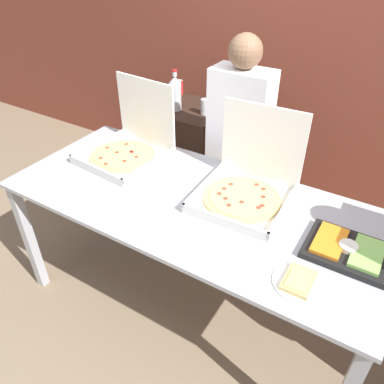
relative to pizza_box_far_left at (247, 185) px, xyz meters
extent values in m
plane|color=#847056|center=(-0.25, -0.18, -0.99)|extent=(16.00, 16.00, 0.00)
cube|color=brown|center=(-0.25, 1.52, 0.41)|extent=(10.00, 0.06, 2.80)
cube|color=#A8AAB2|center=(-0.25, -0.18, -0.10)|extent=(2.17, 0.95, 0.02)
cube|color=#A8AAB2|center=(-1.29, -0.61, -0.55)|extent=(0.06, 0.06, 0.88)
cube|color=#A8AAB2|center=(-1.29, 0.24, -0.55)|extent=(0.06, 0.06, 0.88)
cube|color=#A8AAB2|center=(0.79, 0.24, -0.55)|extent=(0.06, 0.06, 0.88)
cube|color=silver|center=(0.00, -0.06, -0.07)|extent=(0.51, 0.51, 0.02)
cube|color=silver|center=(0.01, -0.30, -0.04)|extent=(0.49, 0.04, 0.04)
cube|color=silver|center=(-0.23, -0.07, -0.04)|extent=(0.04, 0.49, 0.04)
cube|color=silver|center=(0.24, -0.05, -0.04)|extent=(0.04, 0.49, 0.04)
cube|color=silver|center=(-0.01, 0.19, 0.17)|extent=(0.49, 0.04, 0.47)
cylinder|color=#DBB26B|center=(0.00, -0.06, -0.06)|extent=(0.43, 0.43, 0.02)
cylinder|color=#EFCC70|center=(0.00, -0.06, -0.04)|extent=(0.37, 0.37, 0.00)
cylinder|color=#C13D2D|center=(0.13, -0.08, -0.04)|extent=(0.03, 0.03, 0.00)
cylinder|color=#C13D2D|center=(0.10, -0.01, -0.04)|extent=(0.03, 0.03, 0.00)
cylinder|color=#C13D2D|center=(0.07, 0.07, -0.04)|extent=(0.03, 0.03, 0.00)
cylinder|color=#C13D2D|center=(0.02, 0.09, -0.04)|extent=(0.03, 0.03, 0.00)
cylinder|color=#C13D2D|center=(-0.11, 0.01, -0.04)|extent=(0.03, 0.03, 0.00)
cylinder|color=#C13D2D|center=(-0.12, -0.05, -0.04)|extent=(0.03, 0.03, 0.00)
cylinder|color=#C13D2D|center=(-0.12, -0.11, -0.04)|extent=(0.03, 0.03, 0.00)
cylinder|color=#C13D2D|center=(-0.07, -0.13, -0.04)|extent=(0.03, 0.03, 0.00)
cylinder|color=#C13D2D|center=(-0.02, -0.17, -0.04)|extent=(0.03, 0.03, 0.00)
cylinder|color=#C13D2D|center=(0.02, -0.11, -0.04)|extent=(0.03, 0.03, 0.00)
cylinder|color=#C13D2D|center=(0.12, -0.11, -0.04)|extent=(0.03, 0.03, 0.00)
cube|color=silver|center=(-0.88, -0.04, -0.07)|extent=(0.53, 0.53, 0.02)
cube|color=silver|center=(-0.90, -0.27, -0.04)|extent=(0.48, 0.06, 0.04)
cube|color=silver|center=(-1.11, -0.02, -0.04)|extent=(0.06, 0.48, 0.04)
cube|color=silver|center=(-0.64, -0.06, -0.04)|extent=(0.06, 0.48, 0.04)
cube|color=silver|center=(-0.85, 0.21, 0.16)|extent=(0.48, 0.06, 0.46)
cylinder|color=#DBB26B|center=(-0.88, -0.04, -0.06)|extent=(0.43, 0.43, 0.02)
cylinder|color=#EFCC70|center=(-0.88, -0.04, -0.04)|extent=(0.37, 0.37, 0.00)
cylinder|color=#C13D2D|center=(-0.77, -0.02, -0.04)|extent=(0.03, 0.03, 0.00)
cylinder|color=#C13D2D|center=(-0.84, 0.01, -0.04)|extent=(0.03, 0.03, 0.00)
cylinder|color=#C13D2D|center=(-0.85, 0.02, -0.04)|extent=(0.03, 0.03, 0.00)
cylinder|color=#C13D2D|center=(-0.95, 0.08, -0.04)|extent=(0.03, 0.03, 0.00)
cylinder|color=#C13D2D|center=(-1.02, -0.03, -0.04)|extent=(0.03, 0.03, 0.00)
cylinder|color=#C13D2D|center=(-0.92, -0.04, -0.04)|extent=(0.03, 0.03, 0.00)
cylinder|color=#C13D2D|center=(-0.96, -0.16, -0.04)|extent=(0.03, 0.03, 0.00)
cylinder|color=#C13D2D|center=(-0.88, -0.19, -0.04)|extent=(0.03, 0.03, 0.00)
cylinder|color=#C13D2D|center=(-0.81, -0.11, -0.04)|extent=(0.03, 0.03, 0.00)
cylinder|color=white|center=(0.46, -0.46, -0.08)|extent=(0.23, 0.23, 0.01)
cube|color=#DBB26B|center=(0.46, -0.46, -0.07)|extent=(0.12, 0.17, 0.02)
cube|color=#EFCC70|center=(0.46, -0.48, -0.06)|extent=(0.09, 0.12, 0.01)
cube|color=black|center=(0.60, -0.17, -0.07)|extent=(0.38, 0.30, 0.03)
cube|color=orange|center=(0.51, -0.17, -0.05)|extent=(0.13, 0.24, 0.02)
cube|color=#8CC65B|center=(0.68, -0.17, -0.05)|extent=(0.13, 0.24, 0.02)
cylinder|color=white|center=(0.60, -0.17, -0.04)|extent=(0.09, 0.09, 0.02)
cube|color=black|center=(-0.91, 0.83, -0.51)|extent=(0.59, 0.53, 0.96)
cylinder|color=#B7BCC1|center=(-0.98, 0.74, 0.08)|extent=(0.10, 0.10, 0.22)
cone|color=#B7BCC1|center=(-0.98, 0.74, 0.21)|extent=(0.10, 0.10, 0.06)
cylinder|color=#B7BCC1|center=(-0.98, 0.74, 0.26)|extent=(0.03, 0.03, 0.04)
cylinder|color=red|center=(-0.98, 0.74, 0.28)|extent=(0.04, 0.04, 0.01)
cylinder|color=silver|center=(-0.73, 0.79, 0.03)|extent=(0.07, 0.07, 0.12)
cylinder|color=silver|center=(-0.73, 0.79, 0.09)|extent=(0.06, 0.06, 0.00)
cylinder|color=red|center=(-1.14, 1.05, 0.03)|extent=(0.07, 0.07, 0.12)
cylinder|color=silver|center=(-1.14, 1.05, 0.09)|extent=(0.06, 0.06, 0.00)
cube|color=#473D33|center=(-0.29, 0.50, -0.59)|extent=(0.28, 0.20, 0.80)
cube|color=white|center=(-0.29, 0.50, 0.14)|extent=(0.40, 0.22, 0.66)
sphere|color=brown|center=(-0.29, 0.50, 0.57)|extent=(0.21, 0.21, 0.21)
camera|label=1|loc=(0.64, -1.64, 1.17)|focal=35.00mm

